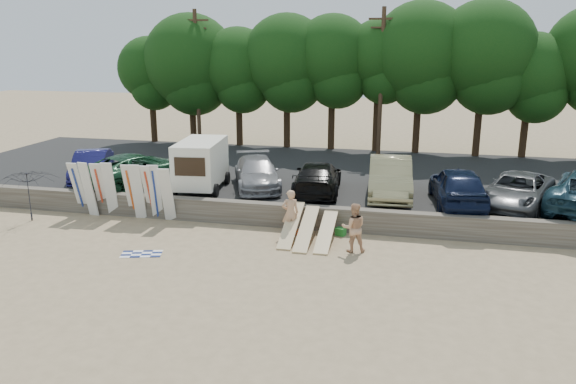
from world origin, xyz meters
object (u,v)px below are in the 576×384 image
car_0 (92,166)px  car_1 (136,170)px  car_3 (318,178)px  car_5 (458,186)px  car_6 (517,191)px  cooler (341,232)px  beachgoer_a (290,213)px  car_4 (390,178)px  beachgoer_b (354,228)px  beach_umbrella (30,196)px  box_trailer (201,163)px  car_2 (257,173)px

car_0 → car_1: size_ratio=0.79×
car_3 → car_5: (6.36, -0.61, 0.11)m
car_5 → car_6: size_ratio=0.98×
car_0 → cooler: (13.53, -3.72, -1.30)m
car_1 → car_5: 15.46m
car_3 → beachgoer_a: size_ratio=2.67×
car_5 → car_0: bearing=-7.8°
car_4 → car_5: size_ratio=1.08×
beachgoer_b → beach_umbrella: 14.31m
box_trailer → beachgoer_b: (7.96, -4.85, -1.10)m
car_2 → beach_umbrella: 10.31m
box_trailer → cooler: box_trailer is taller
car_2 → cooler: 6.47m
car_4 → beach_umbrella: car_4 is taller
box_trailer → car_2: box_trailer is taller
car_3 → car_4: 3.39m
car_0 → beachgoer_a: size_ratio=2.37×
box_trailer → car_3: box_trailer is taller
car_0 → beach_umbrella: beach_umbrella is taller
car_2 → car_6: (12.00, -0.68, -0.01)m
car_4 → cooler: 4.57m
beach_umbrella → car_3: bearing=22.2°
car_2 → cooler: size_ratio=13.21×
box_trailer → beach_umbrella: 7.69m
car_3 → cooler: car_3 is taller
car_5 → beach_umbrella: size_ratio=1.99×
car_1 → beachgoer_a: 9.51m
cooler → car_1: bearing=-173.8°
car_5 → beachgoer_b: 6.32m
beach_umbrella → car_0: bearing=89.3°
car_0 → beach_umbrella: size_ratio=1.81×
box_trailer → car_1: size_ratio=0.68×
car_0 → car_5: size_ratio=0.91×
car_5 → beachgoer_a: size_ratio=2.62×
car_0 → car_6: size_ratio=0.89×
car_0 → beach_umbrella: bearing=-112.1°
car_1 → car_5: bearing=-155.5°
car_2 → cooler: (4.75, -4.20, -1.27)m
car_1 → car_4: bearing=-151.8°
car_0 → beachgoer_b: bearing=-42.2°
car_2 → car_6: bearing=-24.1°
car_0 → car_2: bearing=-18.3°
car_3 → car_6: car_3 is taller
car_3 → car_5: car_5 is taller
car_2 → car_5: size_ratio=0.99×
beach_umbrella → beachgoer_b: bearing=-2.3°
box_trailer → car_0: 6.32m
beach_umbrella → car_4: bearing=18.3°
box_trailer → cooler: 8.14m
car_2 → beach_umbrella: bearing=-169.9°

